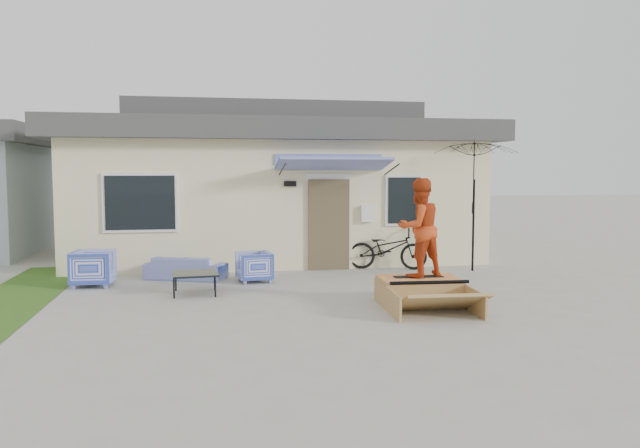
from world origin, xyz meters
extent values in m
plane|color=#9D9B90|center=(0.00, 0.00, 0.00)|extent=(90.00, 90.00, 0.00)
cube|color=#2D571A|center=(-5.20, 2.00, 0.00)|extent=(1.40, 8.00, 0.01)
cube|color=beige|center=(0.00, 8.00, 1.50)|extent=(10.00, 7.00, 3.00)
cube|color=#3A3A3A|center=(0.00, 8.00, 3.25)|extent=(10.80, 7.80, 0.50)
cube|color=#3A3A3A|center=(0.00, 8.00, 3.80)|extent=(7.50, 4.50, 0.60)
cube|color=brown|center=(1.00, 4.46, 1.05)|extent=(0.95, 0.08, 2.10)
cube|color=white|center=(-3.20, 4.47, 1.60)|extent=(1.60, 0.06, 1.30)
cube|color=white|center=(2.80, 4.47, 1.60)|extent=(0.90, 0.06, 1.20)
cube|color=#1F38A4|center=(1.00, 3.95, 2.45)|extent=(2.50, 1.09, 0.29)
imported|color=#1F38A4|center=(-2.23, 3.75, 0.33)|extent=(1.73, 1.09, 0.65)
imported|color=#1F38A4|center=(-4.01, 3.26, 0.40)|extent=(0.76, 0.81, 0.80)
imported|color=#1F38A4|center=(-0.83, 3.19, 0.35)|extent=(0.72, 0.76, 0.69)
cube|color=black|center=(-2.02, 2.09, 0.20)|extent=(0.89, 0.89, 0.40)
imported|color=black|center=(2.36, 4.29, 0.59)|extent=(1.94, 1.15, 1.17)
cylinder|color=black|center=(4.22, 3.71, 1.05)|extent=(0.05, 0.05, 2.10)
imported|color=black|center=(4.22, 3.71, 1.75)|extent=(2.18, 2.07, 0.90)
cube|color=black|center=(1.81, 0.57, 0.48)|extent=(0.86, 0.24, 0.05)
imported|color=#C13F16|center=(1.81, 0.57, 1.35)|extent=(0.98, 0.86, 1.70)
camera|label=1|loc=(-1.80, -9.62, 2.28)|focal=35.02mm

